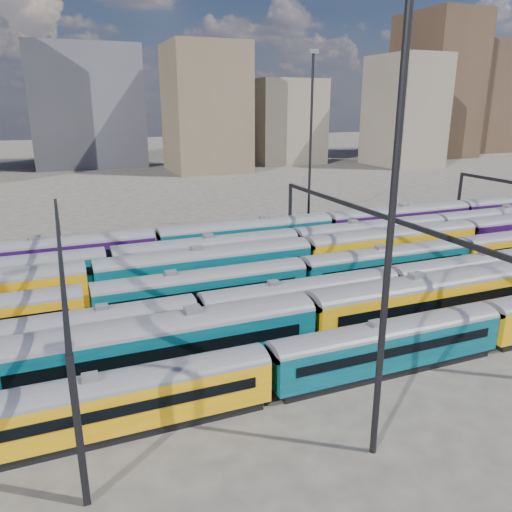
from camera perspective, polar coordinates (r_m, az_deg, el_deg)
name	(u,v)px	position (r m, az deg, el deg)	size (l,w,h in m)	color
ground	(286,300)	(49.28, 3.41, -5.04)	(500.00, 500.00, 0.00)	#413D37
rake_2	(302,296)	(43.89, 5.30, -4.53)	(93.67, 2.75, 4.61)	black
rake_3	(87,302)	(44.18, -18.74, -5.03)	(120.12, 2.93, 4.93)	black
rake_4	(207,265)	(50.51, -5.67, -1.02)	(157.03, 3.28, 5.53)	black
rake_5	(208,252)	(55.58, -5.51, 0.51)	(148.77, 3.11, 5.24)	black
rake_6	(247,234)	(62.12, -1.00, 2.56)	(113.46, 3.32, 5.61)	black
gantry_1	(61,256)	(42.83, -21.42, -0.05)	(0.35, 40.35, 8.03)	black
gantry_2	(376,224)	(52.12, 13.56, 3.58)	(0.35, 40.35, 8.03)	black
mast_2	(393,204)	(24.60, 15.37, 5.77)	(1.40, 0.50, 25.60)	black
mast_3	(311,136)	(73.99, 6.28, 13.46)	(1.40, 0.50, 25.60)	black
skyline	(429,96)	(192.55, 19.21, 16.89)	(399.22, 60.48, 50.03)	#665B4C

